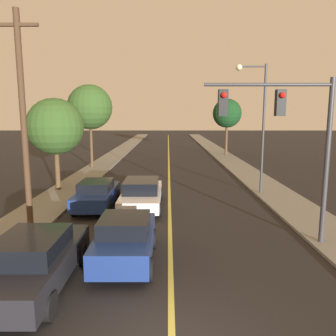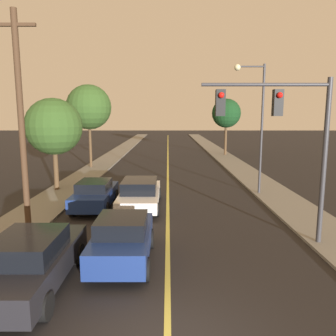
{
  "view_description": "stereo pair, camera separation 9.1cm",
  "coord_description": "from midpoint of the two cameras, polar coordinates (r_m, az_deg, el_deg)",
  "views": [
    {
      "loc": [
        -0.08,
        -5.8,
        4.69
      ],
      "look_at": [
        0.0,
        13.49,
        1.6
      ],
      "focal_mm": 35.0,
      "sensor_mm": 36.0,
      "label": 1
    },
    {
      "loc": [
        0.01,
        -5.8,
        4.69
      ],
      "look_at": [
        0.0,
        13.49,
        1.6
      ],
      "focal_mm": 35.0,
      "sensor_mm": 36.0,
      "label": 2
    }
  ],
  "objects": [
    {
      "name": "utility_pole_left",
      "position": [
        14.11,
        -24.29,
        7.74
      ],
      "size": [
        1.6,
        0.24,
        8.53
      ],
      "color": "#422D1E",
      "rests_on": "ground"
    },
    {
      "name": "car_outer_lane_front",
      "position": [
        9.91,
        -22.68,
        -14.74
      ],
      "size": [
        1.96,
        4.65,
        1.57
      ],
      "color": "black",
      "rests_on": "ground"
    },
    {
      "name": "tree_right_near",
      "position": [
        39.18,
        9.94,
        9.34
      ],
      "size": [
        3.35,
        3.35,
        6.53
      ],
      "color": "#4C3823",
      "rests_on": "ground"
    },
    {
      "name": "sidewalk_right",
      "position": [
        42.54,
        8.45,
        2.75
      ],
      "size": [
        2.5,
        80.0,
        0.12
      ],
      "color": "gray",
      "rests_on": "ground"
    },
    {
      "name": "tree_left_near",
      "position": [
        21.29,
        -19.41,
        6.78
      ],
      "size": [
        3.45,
        3.45,
        5.64
      ],
      "color": "#4C3823",
      "rests_on": "ground"
    },
    {
      "name": "road_surface",
      "position": [
        42.06,
        -0.19,
        2.7
      ],
      "size": [
        10.27,
        80.0,
        0.01
      ],
      "color": "black",
      "rests_on": "ground"
    },
    {
      "name": "car_near_lane_front",
      "position": [
        10.77,
        -7.88,
        -12.12
      ],
      "size": [
        1.86,
        3.85,
        1.57
      ],
      "color": "navy",
      "rests_on": "ground"
    },
    {
      "name": "traffic_signal_mast",
      "position": [
        12.16,
        19.7,
        6.78
      ],
      "size": [
        4.47,
        0.42,
        5.87
      ],
      "color": "#333338",
      "rests_on": "ground"
    },
    {
      "name": "sidewalk_left",
      "position": [
        42.53,
        -8.83,
        2.74
      ],
      "size": [
        2.5,
        80.0,
        0.12
      ],
      "color": "gray",
      "rests_on": "ground"
    },
    {
      "name": "streetlamp_right",
      "position": [
        19.86,
        14.91,
        9.34
      ],
      "size": [
        1.78,
        0.36,
        7.47
      ],
      "color": "#333338",
      "rests_on": "ground"
    },
    {
      "name": "tree_left_far",
      "position": [
        30.07,
        -13.76,
        10.24
      ],
      "size": [
        3.92,
        3.92,
        7.28
      ],
      "color": "#4C3823",
      "rests_on": "ground"
    },
    {
      "name": "car_outer_lane_second",
      "position": [
        17.06,
        -12.66,
        -4.44
      ],
      "size": [
        1.84,
        4.36,
        1.46
      ],
      "color": "navy",
      "rests_on": "ground"
    },
    {
      "name": "car_near_lane_second",
      "position": [
        16.96,
        -4.99,
        -4.35
      ],
      "size": [
        2.06,
        5.17,
        1.47
      ],
      "color": "white",
      "rests_on": "ground"
    }
  ]
}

